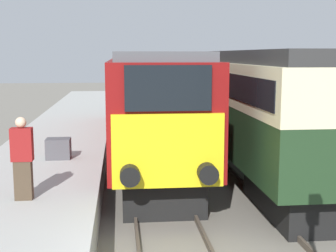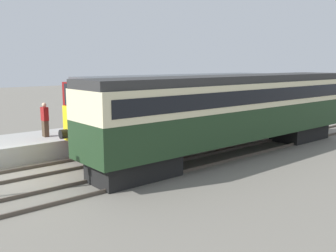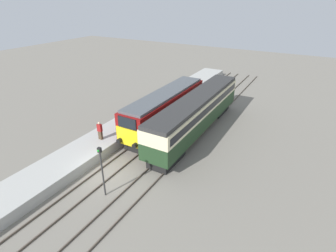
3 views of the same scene
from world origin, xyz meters
The scene contains 7 objects.
platform_left centered at (-3.30, 8.00, 0.44)m, with size 3.50×50.00×0.89m.
rails_near_track centered at (0.00, 5.00, 0.07)m, with size 1.51×60.00×0.14m.
rails_far_track centered at (3.40, 5.00, 0.07)m, with size 1.50×60.00×0.14m.
locomotive centered at (0.00, 9.80, 2.21)m, with size 2.70×13.46×4.00m.
passenger_carriage centered at (3.40, 10.29, 2.44)m, with size 2.75×16.74×4.04m.
person_on_platform centered at (-3.09, 3.09, 1.77)m, with size 0.44×0.26×1.76m.
luggage_crate centered at (-2.86, 7.02, 1.19)m, with size 0.70×0.56×0.60m.
Camera 1 is at (-1.05, -6.74, 3.93)m, focal length 50.00 mm.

